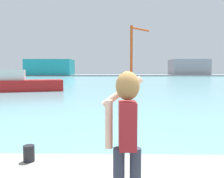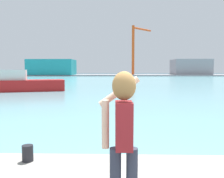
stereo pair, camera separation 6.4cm
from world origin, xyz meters
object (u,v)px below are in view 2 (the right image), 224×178
object	(u,v)px
person_photographer	(123,128)
warehouse_left	(52,67)
warehouse_right	(190,67)
port_crane	(135,45)
boat_moored	(20,84)
harbor_bollard	(28,153)

from	to	relation	value
person_photographer	warehouse_left	size ratio (longest dim) A/B	0.11
warehouse_right	port_crane	world-z (taller)	port_crane
boat_moored	warehouse_left	distance (m)	66.85
harbor_bollard	warehouse_right	size ratio (longest dim) A/B	0.02
harbor_bollard	port_crane	world-z (taller)	port_crane
warehouse_left	warehouse_right	world-z (taller)	warehouse_right
port_crane	person_photographer	bearing A→B (deg)	-93.79
warehouse_left	harbor_bollard	bearing A→B (deg)	-74.76
warehouse_left	port_crane	distance (m)	32.29
harbor_bollard	boat_moored	world-z (taller)	boat_moored
harbor_bollard	warehouse_left	bearing A→B (deg)	105.24
harbor_bollard	boat_moored	bearing A→B (deg)	112.75
person_photographer	port_crane	distance (m)	90.76
harbor_bollard	warehouse_right	bearing A→B (deg)	72.06
harbor_bollard	port_crane	xyz separation A→B (m)	(7.77, 88.36, 10.82)
person_photographer	warehouse_left	world-z (taller)	warehouse_left
warehouse_right	warehouse_left	bearing A→B (deg)	-175.21
person_photographer	warehouse_right	size ratio (longest dim) A/B	0.13
boat_moored	warehouse_right	world-z (taller)	warehouse_right
warehouse_left	port_crane	world-z (taller)	port_crane
person_photographer	warehouse_right	bearing A→B (deg)	-18.39
boat_moored	port_crane	distance (m)	70.62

